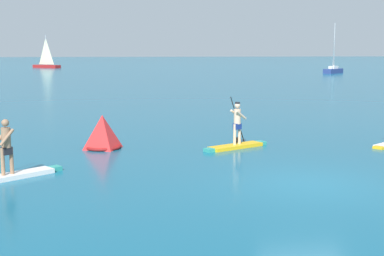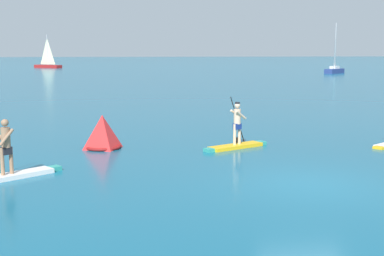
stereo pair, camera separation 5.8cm
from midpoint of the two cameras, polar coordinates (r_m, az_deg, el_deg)
name	(u,v)px [view 2 (the right image)]	position (r m, az deg, el deg)	size (l,w,h in m)	color
ground	(309,184)	(15.35, 12.37, -5.77)	(440.00, 440.00, 0.00)	#145B7A
paddleboarder_near_left	(6,167)	(16.32, -18.90, -3.96)	(2.87, 2.42, 1.75)	white
paddleboarder_mid_center	(236,138)	(20.30, 4.79, -1.05)	(2.64, 1.73, 1.92)	yellow
race_marker_buoy	(103,134)	(20.39, -9.34, -0.58)	(1.49, 1.49, 1.26)	red
sailboat_left_horizon	(48,63)	(106.13, -14.95, 6.60)	(5.57, 4.77, 6.20)	#A51E1E
sailboat_right_horizon	(335,67)	(83.19, 14.83, 6.23)	(4.05, 4.07, 7.37)	navy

